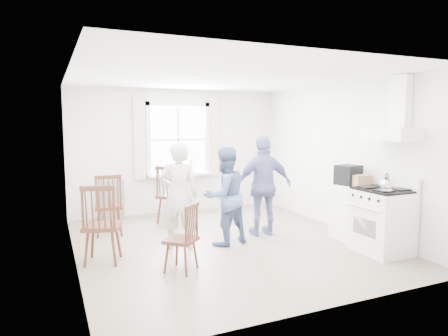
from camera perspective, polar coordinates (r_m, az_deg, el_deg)
room_shell at (r=6.22m, az=0.23°, el=0.90°), size 4.62×5.12×2.64m
window_assembly at (r=8.50m, az=-6.52°, el=3.45°), size 1.88×0.24×1.70m
range_hood at (r=6.30m, az=23.18°, el=5.92°), size 0.45×0.76×0.94m
shelf_unit at (r=8.20m, az=-15.58°, el=-4.33°), size 0.40×0.30×0.80m
gas_stove at (r=6.34m, az=21.60°, el=-6.94°), size 0.68×0.76×1.12m
kettle at (r=5.99m, az=22.20°, el=-2.31°), size 0.19×0.19×0.26m
low_cabinet at (r=6.89m, az=17.84°, el=-6.03°), size 0.50×0.55×0.90m
stereo_stack at (r=6.81m, az=17.32°, el=-0.95°), size 0.42×0.39×0.32m
cardboard_box at (r=6.68m, az=19.03°, el=-1.73°), size 0.31×0.24×0.18m
windsor_chair_a at (r=6.96m, az=-16.18°, el=-4.20°), size 0.48×0.47×1.06m
windsor_chair_b at (r=5.59m, az=-17.32°, el=-6.58°), size 0.59×0.58×1.10m
windsor_chair_c at (r=5.15m, az=-5.23°, el=-8.85°), size 0.53×0.53×0.90m
person_left at (r=6.09m, az=-6.47°, el=-3.92°), size 0.75×0.75×1.62m
person_mid at (r=6.23m, az=0.11°, el=-4.02°), size 0.89×0.89×1.54m
person_right at (r=6.77m, az=5.70°, el=-2.55°), size 1.10×1.10×1.69m
potted_plant at (r=8.52m, az=-4.84°, el=0.40°), size 0.20×0.20×0.31m
windsor_chair_d at (r=7.60m, az=-7.93°, el=-2.88°), size 0.65×0.65×1.11m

